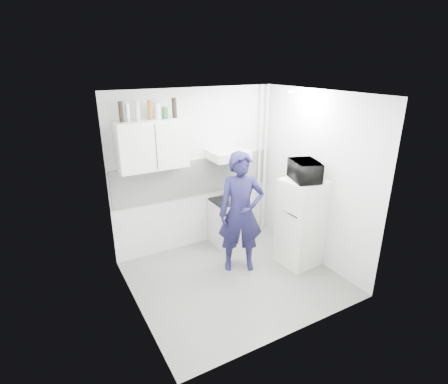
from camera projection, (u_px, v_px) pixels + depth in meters
floor at (235, 279)px, 5.07m from camera, size 2.80×2.80×0.00m
ceiling at (237, 94)px, 4.15m from camera, size 2.80×2.80×0.00m
wall_back at (196, 171)px, 5.63m from camera, size 2.80×0.00×2.80m
wall_left at (131, 217)px, 3.97m from camera, size 0.00×2.60×2.60m
wall_right at (315, 179)px, 5.25m from camera, size 0.00×2.60×2.60m
person at (241, 213)px, 5.04m from camera, size 0.78×0.67×1.81m
stove at (226, 222)px, 5.95m from camera, size 0.48×0.48×0.77m
fridge at (301, 223)px, 5.27m from camera, size 0.61×0.61×1.35m
stove_top at (226, 201)px, 5.81m from camera, size 0.46×0.46×0.03m
saucepan at (228, 197)px, 5.80m from camera, size 0.18×0.18×0.10m
microwave at (305, 171)px, 4.98m from camera, size 0.60×0.49×0.29m
bottle_a at (121, 112)px, 4.61m from camera, size 0.06×0.06×0.27m
bottle_b at (127, 112)px, 4.65m from camera, size 0.06×0.06×0.24m
bottle_c at (137, 111)px, 4.70m from camera, size 0.07×0.07×0.27m
bottle_d at (150, 110)px, 4.79m from camera, size 0.06×0.06×0.27m
canister_a at (157, 111)px, 4.84m from camera, size 0.09×0.09×0.23m
canister_b at (165, 113)px, 4.90m from camera, size 0.08×0.08×0.16m
bottle_e at (174, 108)px, 4.95m from camera, size 0.07×0.07×0.28m
upper_cabinet at (152, 145)px, 4.95m from camera, size 1.00×0.35×0.70m
range_hood at (228, 155)px, 5.54m from camera, size 0.60×0.50×0.14m
backsplash at (197, 177)px, 5.66m from camera, size 2.74×0.03×0.60m
pipe_a at (265, 161)px, 6.16m from camera, size 0.05×0.05×2.60m
pipe_b at (259, 162)px, 6.11m from camera, size 0.04×0.04×2.60m
ceiling_spot_fixture at (292, 92)px, 4.79m from camera, size 0.10×0.10×0.02m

